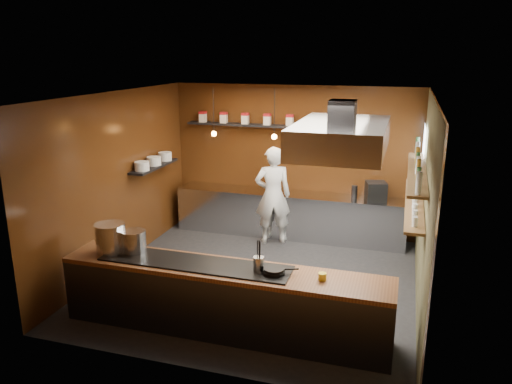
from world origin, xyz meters
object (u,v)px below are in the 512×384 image
at_px(extractor_hood, 341,137).
at_px(chef, 273,195).
at_px(stockpot_small, 134,241).
at_px(espresso_machine, 376,191).
at_px(stockpot_large, 111,238).

bearing_deg(extractor_hood, chef, 125.52).
xyz_separation_m(stockpot_small, espresso_machine, (3.02, 3.64, -0.01)).
relative_size(extractor_hood, espresso_machine, 5.47).
relative_size(extractor_hood, chef, 1.05).
bearing_deg(chef, stockpot_small, 49.76).
height_order(espresso_machine, chef, chef).
xyz_separation_m(stockpot_small, chef, (1.12, 3.24, -0.14)).
distance_m(extractor_hood, stockpot_small, 3.19).
distance_m(extractor_hood, stockpot_large, 3.47).
relative_size(stockpot_large, stockpot_small, 1.25).
xyz_separation_m(stockpot_large, espresso_machine, (3.34, 3.71, -0.06)).
height_order(stockpot_large, chef, chef).
distance_m(stockpot_large, espresso_machine, 4.99).
bearing_deg(espresso_machine, stockpot_large, -147.84).
bearing_deg(stockpot_small, espresso_machine, 50.25).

